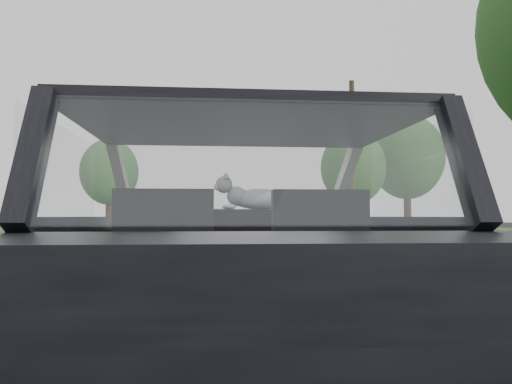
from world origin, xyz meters
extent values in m
plane|color=black|center=(0.00, 0.00, 0.00)|extent=(140.00, 140.00, 0.00)
cube|color=black|center=(0.00, 0.00, 0.72)|extent=(1.80, 4.00, 1.45)
cube|color=black|center=(0.00, 0.62, 0.85)|extent=(1.58, 0.45, 0.30)
cube|color=black|center=(-0.40, -0.29, 0.88)|extent=(0.50, 0.72, 0.42)
cube|color=black|center=(0.40, -0.29, 0.88)|extent=(0.50, 0.72, 0.42)
torus|color=black|center=(-0.40, 0.33, 0.92)|extent=(0.36, 0.36, 0.04)
ellipsoid|color=gray|center=(0.19, 0.65, 1.09)|extent=(0.61, 0.26, 0.26)
cube|color=gray|center=(4.30, 10.00, 0.58)|extent=(0.05, 90.00, 0.32)
imported|color=silver|center=(0.02, 23.82, 0.69)|extent=(2.33, 4.40, 1.37)
cube|color=#10531D|center=(7.13, 27.63, 1.17)|extent=(0.41, 0.91, 2.35)
cylinder|color=brown|center=(6.69, 20.69, 3.80)|extent=(0.30, 0.30, 7.59)
camera|label=1|loc=(-0.17, -2.95, 0.95)|focal=35.00mm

